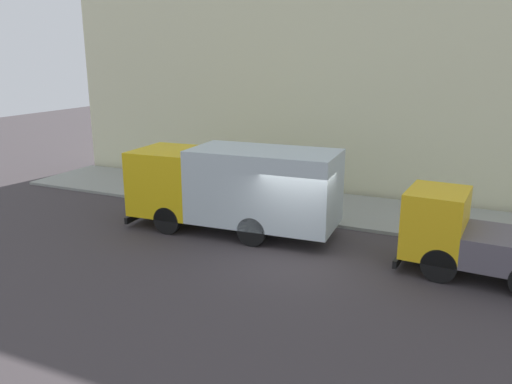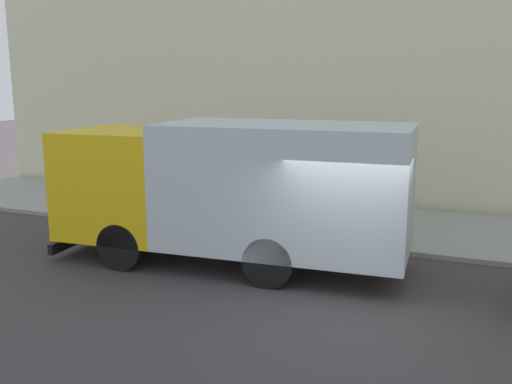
% 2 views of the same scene
% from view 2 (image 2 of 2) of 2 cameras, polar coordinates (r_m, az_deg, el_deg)
% --- Properties ---
extents(ground, '(80.00, 80.00, 0.00)m').
position_cam_2_polar(ground, '(10.55, 9.25, -10.68)').
color(ground, '#3B3537').
extents(sidewalk, '(4.36, 30.00, 0.12)m').
position_cam_2_polar(sidewalk, '(15.39, 13.49, -3.52)').
color(sidewalk, gray).
rests_on(sidewalk, ground).
extents(building_facade, '(0.50, 30.00, 12.28)m').
position_cam_2_polar(building_facade, '(17.69, 15.79, 18.13)').
color(building_facade, beige).
rests_on(building_facade, ground).
extents(large_utility_truck, '(2.92, 7.64, 3.04)m').
position_cam_2_polar(large_utility_truck, '(11.95, -2.36, 0.60)').
color(large_utility_truck, yellow).
rests_on(large_utility_truck, ground).
extents(pedestrian_walking, '(0.39, 0.39, 1.74)m').
position_cam_2_polar(pedestrian_walking, '(15.82, 3.32, 0.81)').
color(pedestrian_walking, black).
rests_on(pedestrian_walking, sidewalk).
extents(traffic_cone_orange, '(0.44, 0.44, 0.63)m').
position_cam_2_polar(traffic_cone_orange, '(15.92, -9.69, -1.49)').
color(traffic_cone_orange, orange).
rests_on(traffic_cone_orange, sidewalk).
extents(street_sign_post, '(0.44, 0.08, 2.73)m').
position_cam_2_polar(street_sign_post, '(13.65, 7.10, 1.98)').
color(street_sign_post, '#4C5156').
rests_on(street_sign_post, sidewalk).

